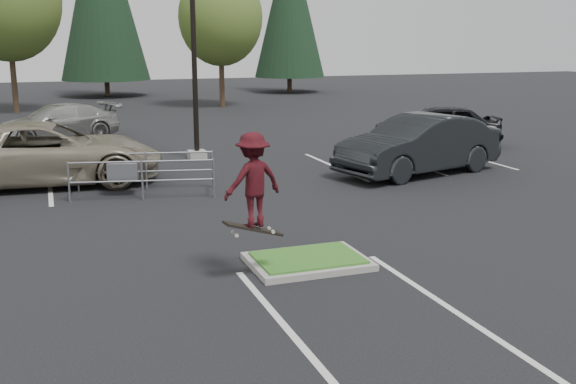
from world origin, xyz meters
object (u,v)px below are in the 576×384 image
object	(u,v)px
light_pole	(193,27)
car_far_silver	(59,122)
decid_c	(220,20)
conif_c	(290,3)
car_r_black	(437,126)
decid_b	(7,4)
car_l_tan	(47,153)
car_r_charc	(419,145)
cart_corral	(128,171)
skateboarder	(253,181)

from	to	relation	value
light_pole	car_far_silver	xyz separation A→B (m)	(-4.45, 6.44, -3.81)
decid_c	conif_c	xyz separation A→B (m)	(8.01, 9.67, 1.59)
light_pole	car_r_black	bearing A→B (deg)	-3.01
decid_b	car_l_tan	distance (m)	21.86
light_pole	car_far_silver	bearing A→B (deg)	124.62
light_pole	car_r_charc	world-z (taller)	light_pole
cart_corral	car_l_tan	bearing A→B (deg)	144.50
light_pole	decid_c	world-z (taller)	light_pole
conif_c	car_l_tan	bearing A→B (deg)	-121.52
cart_corral	car_far_silver	size ratio (longest dim) A/B	0.78
conif_c	car_l_tan	xyz separation A→B (m)	(-18.50, -30.16, -5.94)
decid_c	cart_corral	bearing A→B (deg)	-110.41
car_r_black	car_l_tan	bearing A→B (deg)	-61.80
conif_c	car_far_silver	xyz separation A→B (m)	(-17.95, -21.06, -6.10)
car_r_black	car_far_silver	distance (m)	15.58
light_pole	car_l_tan	distance (m)	6.74
decid_b	cart_corral	world-z (taller)	decid_b
decid_b	car_r_black	world-z (taller)	decid_b
decid_b	skateboarder	size ratio (longest dim) A/B	5.15
light_pole	decid_b	xyz separation A→B (m)	(-6.51, 18.53, 1.48)
car_l_tan	car_r_black	bearing A→B (deg)	-77.65
decid_c	skateboarder	distance (m)	31.29
skateboarder	car_r_black	world-z (taller)	skateboarder
decid_b	conif_c	bearing A→B (deg)	24.14
conif_c	car_l_tan	size ratio (longest dim) A/B	1.90
decid_c	car_far_silver	distance (m)	15.77
light_pole	conif_c	xyz separation A→B (m)	(13.50, 27.50, 2.29)
car_r_charc	skateboarder	bearing A→B (deg)	-61.21
conif_c	decid_c	bearing A→B (deg)	-129.64
conif_c	car_far_silver	world-z (taller)	conif_c
conif_c	skateboarder	distance (m)	43.01
conif_c	car_r_charc	bearing A→B (deg)	-102.99
cart_corral	car_far_silver	world-z (taller)	car_far_silver
car_r_black	decid_c	bearing A→B (deg)	-147.94
cart_corral	car_far_silver	xyz separation A→B (m)	(-1.48, 11.36, 0.07)
skateboarder	car_r_charc	distance (m)	10.73
car_far_silver	car_r_charc	bearing A→B (deg)	22.57
decid_b	car_far_silver	bearing A→B (deg)	-80.33
light_pole	car_l_tan	xyz separation A→B (m)	(-5.00, -2.66, -3.65)
skateboarder	car_l_tan	distance (m)	10.34
skateboarder	car_l_tan	bearing A→B (deg)	-84.69
decid_c	car_far_silver	size ratio (longest dim) A/B	1.62
car_r_black	car_far_silver	size ratio (longest dim) A/B	0.95
light_pole	cart_corral	bearing A→B (deg)	-121.17
car_r_charc	car_r_black	xyz separation A→B (m)	(3.50, 4.50, -0.08)
decid_b	car_r_black	distance (m)	25.41
decid_b	decid_c	distance (m)	12.05
conif_c	car_r_black	xyz separation A→B (m)	(-4.00, -28.00, -6.01)
light_pole	skateboarder	size ratio (longest dim) A/B	5.40
light_pole	cart_corral	world-z (taller)	light_pole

